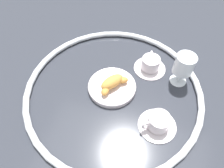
{
  "coord_description": "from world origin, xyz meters",
  "views": [
    {
      "loc": [
        0.47,
        0.12,
        0.69
      ],
      "look_at": [
        -0.01,
        -0.01,
        0.03
      ],
      "focal_mm": 33.59,
      "sensor_mm": 36.0,
      "label": 1
    }
  ],
  "objects_px": {
    "croissant_large": "(113,83)",
    "coffee_cup_far": "(150,64)",
    "coffee_cup_near": "(158,123)",
    "pastry_plate": "(112,87)",
    "juice_glass_left": "(184,66)"
  },
  "relations": [
    {
      "from": "pastry_plate",
      "to": "coffee_cup_far",
      "type": "bearing_deg",
      "value": 139.08
    },
    {
      "from": "coffee_cup_near",
      "to": "coffee_cup_far",
      "type": "bearing_deg",
      "value": -165.21
    },
    {
      "from": "croissant_large",
      "to": "coffee_cup_far",
      "type": "xyz_separation_m",
      "value": [
        -0.15,
        0.13,
        -0.02
      ]
    },
    {
      "from": "pastry_plate",
      "to": "coffee_cup_far",
      "type": "xyz_separation_m",
      "value": [
        -0.15,
        0.13,
        0.01
      ]
    },
    {
      "from": "coffee_cup_near",
      "to": "coffee_cup_far",
      "type": "xyz_separation_m",
      "value": [
        -0.26,
        -0.07,
        0.0
      ]
    },
    {
      "from": "croissant_large",
      "to": "pastry_plate",
      "type": "bearing_deg",
      "value": -126.49
    },
    {
      "from": "coffee_cup_near",
      "to": "juice_glass_left",
      "type": "bearing_deg",
      "value": 166.56
    },
    {
      "from": "coffee_cup_near",
      "to": "juice_glass_left",
      "type": "distance_m",
      "value": 0.24
    },
    {
      "from": "coffee_cup_near",
      "to": "coffee_cup_far",
      "type": "height_order",
      "value": "same"
    },
    {
      "from": "croissant_large",
      "to": "coffee_cup_far",
      "type": "bearing_deg",
      "value": 140.01
    },
    {
      "from": "pastry_plate",
      "to": "croissant_large",
      "type": "distance_m",
      "value": 0.03
    },
    {
      "from": "pastry_plate",
      "to": "juice_glass_left",
      "type": "height_order",
      "value": "juice_glass_left"
    },
    {
      "from": "juice_glass_left",
      "to": "croissant_large",
      "type": "bearing_deg",
      "value": -65.48
    },
    {
      "from": "croissant_large",
      "to": "coffee_cup_near",
      "type": "height_order",
      "value": "croissant_large"
    },
    {
      "from": "coffee_cup_near",
      "to": "coffee_cup_far",
      "type": "relative_size",
      "value": 1.0
    }
  ]
}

